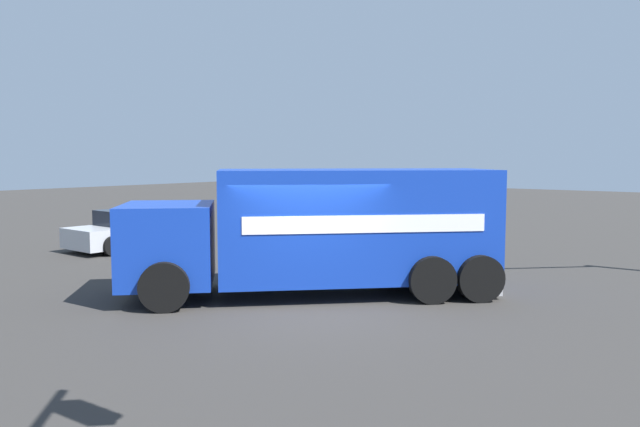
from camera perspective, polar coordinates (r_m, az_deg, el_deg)
The scene contains 3 objects.
ground_plane at distance 12.74m, azimuth -0.93°, elevation -8.58°, with size 100.00×100.00×0.00m, color #33302D.
delivery_truck at distance 13.60m, azimuth 0.29°, elevation -1.44°, with size 7.51×7.46×2.78m.
sedan_silver at distance 21.53m, azimuth -16.86°, elevation -1.42°, with size 2.16×4.36×1.31m.
Camera 1 is at (-7.62, 9.74, 3.04)m, focal length 34.31 mm.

